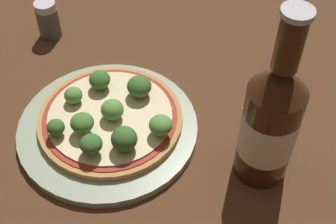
% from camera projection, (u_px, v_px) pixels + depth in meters
% --- Properties ---
extents(ground_plane, '(3.00, 3.00, 0.00)m').
position_uv_depth(ground_plane, '(97.00, 136.00, 0.63)').
color(ground_plane, '#4C2D19').
extents(plate, '(0.24, 0.24, 0.01)m').
position_uv_depth(plate, '(108.00, 128.00, 0.63)').
color(plate, '#93A384').
rests_on(plate, ground_plane).
extents(pizza, '(0.19, 0.19, 0.01)m').
position_uv_depth(pizza, '(110.00, 118.00, 0.62)').
color(pizza, '#B77F42').
rests_on(pizza, plate).
extents(broccoli_floret_0, '(0.03, 0.03, 0.03)m').
position_uv_depth(broccoli_floret_0, '(139.00, 86.00, 0.63)').
color(broccoli_floret_0, '#89A866').
rests_on(broccoli_floret_0, pizza).
extents(broccoli_floret_1, '(0.03, 0.03, 0.03)m').
position_uv_depth(broccoli_floret_1, '(112.00, 110.00, 0.60)').
color(broccoli_floret_1, '#89A866').
rests_on(broccoli_floret_1, pizza).
extents(broccoli_floret_2, '(0.02, 0.02, 0.02)m').
position_uv_depth(broccoli_floret_2, '(73.00, 95.00, 0.62)').
color(broccoli_floret_2, '#89A866').
rests_on(broccoli_floret_2, pizza).
extents(broccoli_floret_3, '(0.03, 0.03, 0.03)m').
position_uv_depth(broccoli_floret_3, '(161.00, 125.00, 0.58)').
color(broccoli_floret_3, '#89A866').
rests_on(broccoli_floret_3, pizza).
extents(broccoli_floret_4, '(0.03, 0.03, 0.03)m').
position_uv_depth(broccoli_floret_4, '(91.00, 144.00, 0.56)').
color(broccoli_floret_4, '#89A866').
rests_on(broccoli_floret_4, pizza).
extents(broccoli_floret_5, '(0.03, 0.03, 0.03)m').
position_uv_depth(broccoli_floret_5, '(82.00, 123.00, 0.58)').
color(broccoli_floret_5, '#89A866').
rests_on(broccoli_floret_5, pizza).
extents(broccoli_floret_6, '(0.03, 0.03, 0.03)m').
position_uv_depth(broccoli_floret_6, '(100.00, 80.00, 0.64)').
color(broccoli_floret_6, '#89A866').
rests_on(broccoli_floret_6, pizza).
extents(broccoli_floret_7, '(0.03, 0.03, 0.03)m').
position_uv_depth(broccoli_floret_7, '(124.00, 139.00, 0.57)').
color(broccoli_floret_7, '#89A866').
rests_on(broccoli_floret_7, pizza).
extents(broccoli_floret_8, '(0.02, 0.02, 0.02)m').
position_uv_depth(broccoli_floret_8, '(56.00, 127.00, 0.58)').
color(broccoli_floret_8, '#89A866').
rests_on(broccoli_floret_8, pizza).
extents(beer_bottle, '(0.07, 0.07, 0.24)m').
position_uv_depth(beer_bottle, '(270.00, 122.00, 0.53)').
color(beer_bottle, '#381E0F').
rests_on(beer_bottle, ground_plane).
extents(pepper_shaker, '(0.03, 0.03, 0.06)m').
position_uv_depth(pepper_shaker, '(48.00, 20.00, 0.75)').
color(pepper_shaker, '#4C4C51').
rests_on(pepper_shaker, ground_plane).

